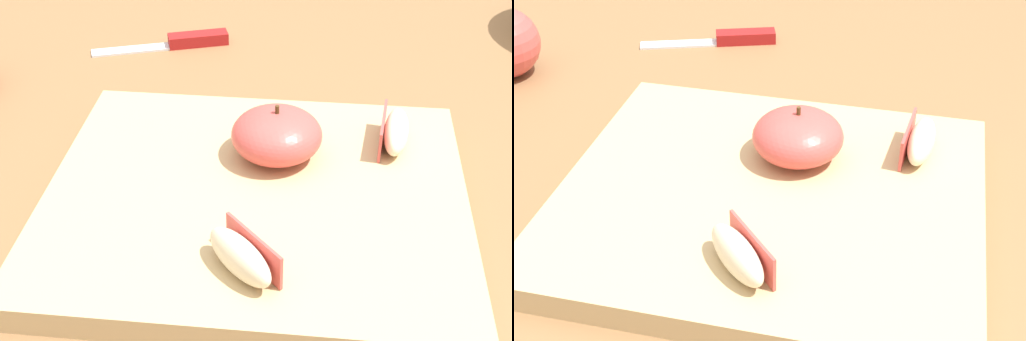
% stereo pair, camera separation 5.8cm
% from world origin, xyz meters
% --- Properties ---
extents(dining_table, '(1.31, 0.99, 0.74)m').
position_xyz_m(dining_table, '(0.00, 0.00, 0.64)').
color(dining_table, brown).
rests_on(dining_table, ground_plane).
extents(cutting_board, '(0.34, 0.30, 0.02)m').
position_xyz_m(cutting_board, '(0.07, -0.05, 0.75)').
color(cutting_board, tan).
rests_on(cutting_board, dining_table).
extents(apple_half_skin_up, '(0.08, 0.08, 0.05)m').
position_xyz_m(apple_half_skin_up, '(0.08, 0.01, 0.78)').
color(apple_half_skin_up, '#D14C47').
rests_on(apple_half_skin_up, cutting_board).
extents(apple_wedge_right, '(0.03, 0.07, 0.03)m').
position_xyz_m(apple_wedge_right, '(0.19, 0.03, 0.77)').
color(apple_wedge_right, beige).
rests_on(apple_wedge_right, cutting_board).
extents(apple_wedge_middle, '(0.06, 0.06, 0.03)m').
position_xyz_m(apple_wedge_middle, '(0.07, -0.14, 0.77)').
color(apple_wedge_middle, beige).
rests_on(apple_wedge_middle, cutting_board).
extents(paring_knife, '(0.16, 0.07, 0.01)m').
position_xyz_m(paring_knife, '(-0.04, 0.26, 0.74)').
color(paring_knife, silver).
rests_on(paring_knife, dining_table).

